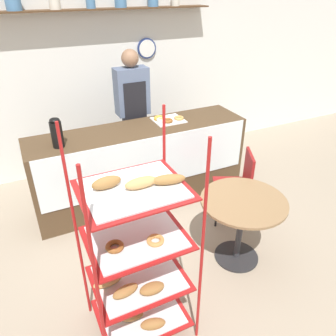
{
  "coord_description": "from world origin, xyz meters",
  "views": [
    {
      "loc": [
        -1.25,
        -2.18,
        2.46
      ],
      "look_at": [
        0.0,
        0.41,
        0.82
      ],
      "focal_mm": 35.0,
      "sensor_mm": 36.0,
      "label": 1
    }
  ],
  "objects": [
    {
      "name": "coffee_carafe",
      "position": [
        -0.94,
        1.08,
        1.12
      ],
      "size": [
        0.12,
        0.12,
        0.32
      ],
      "color": "black",
      "rests_on": "display_counter"
    },
    {
      "name": "ground_plane",
      "position": [
        0.0,
        0.0,
        0.0
      ],
      "size": [
        14.0,
        14.0,
        0.0
      ],
      "primitive_type": "plane",
      "color": "gray"
    },
    {
      "name": "cafe_table",
      "position": [
        0.46,
        -0.25,
        0.54
      ],
      "size": [
        0.8,
        0.8,
        0.71
      ],
      "color": "#262628",
      "rests_on": "ground_plane"
    },
    {
      "name": "donut_tray_counter",
      "position": [
        0.38,
        1.25,
        0.99
      ],
      "size": [
        0.37,
        0.33,
        0.05
      ],
      "color": "white",
      "rests_on": "display_counter"
    },
    {
      "name": "pastry_rack",
      "position": [
        -0.71,
        -0.54,
        0.74
      ],
      "size": [
        0.73,
        0.61,
        1.73
      ],
      "color": "#A51919",
      "rests_on": "ground_plane"
    },
    {
      "name": "person_worker",
      "position": [
        0.1,
        1.68,
        0.98
      ],
      "size": [
        0.41,
        0.23,
        1.77
      ],
      "color": "#282833",
      "rests_on": "ground_plane"
    },
    {
      "name": "display_counter",
      "position": [
        0.0,
        1.17,
        0.49
      ],
      "size": [
        2.61,
        0.63,
        0.97
      ],
      "color": "#4C3823",
      "rests_on": "ground_plane"
    },
    {
      "name": "cafe_chair",
      "position": [
        0.83,
        0.29,
        0.52
      ],
      "size": [
        0.51,
        0.51,
        0.86
      ],
      "rotation": [
        0.0,
        0.0,
        4.24
      ],
      "color": "black",
      "rests_on": "ground_plane"
    },
    {
      "name": "back_wall",
      "position": [
        -0.0,
        2.34,
        1.37
      ],
      "size": [
        10.0,
        0.3,
        2.7
      ],
      "color": "white",
      "rests_on": "ground_plane"
    }
  ]
}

